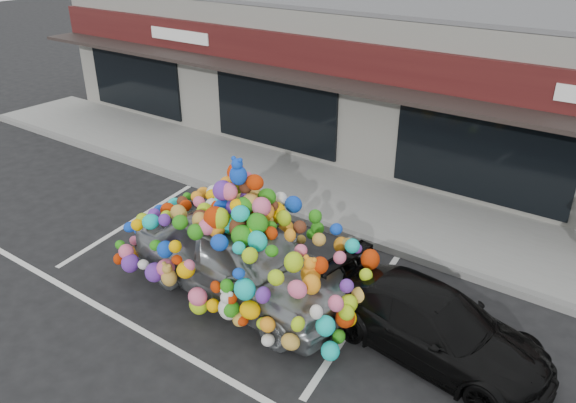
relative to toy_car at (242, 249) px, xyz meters
The scene contains 9 objects.
ground 1.27m from the toy_car, 148.73° to the left, with size 90.00×90.00×0.00m, color black.
shop_building 8.98m from the toy_car, 94.58° to the left, with size 24.00×7.20×4.31m.
sidewalk 4.57m from the toy_car, 99.12° to the left, with size 26.00×3.00×0.15m, color gray.
kerb 3.14m from the toy_car, 103.64° to the left, with size 26.00×0.18×0.16m, color slate.
parking_stripe_left 4.07m from the toy_car, behind, with size 0.12×4.40×0.01m, color silver.
parking_stripe_mid 2.38m from the toy_car, 16.84° to the left, with size 0.12×4.40×0.01m, color silver.
lane_line 2.46m from the toy_car, 55.40° to the right, with size 14.00×0.12×0.01m, color silver.
toy_car is the anchor object (origin of this frame).
black_sedan 3.53m from the toy_car, ahead, with size 3.82×1.55×1.11m, color black.
Camera 1 is at (6.45, -6.97, 6.22)m, focal length 35.00 mm.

